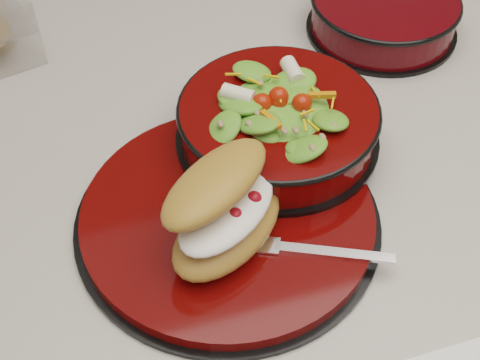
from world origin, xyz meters
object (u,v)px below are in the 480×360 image
object	(u,v)px
island_counter	(161,334)
dinner_plate	(229,217)
salad_bowl	(278,116)
fork	(313,250)
croissant	(225,209)
extra_bowl	(384,13)

from	to	relation	value
island_counter	dinner_plate	distance (m)	0.49
dinner_plate	salad_bowl	distance (m)	0.13
dinner_plate	fork	bearing A→B (deg)	-49.27
croissant	extra_bowl	distance (m)	0.44
croissant	fork	distance (m)	0.10
island_counter	fork	bearing A→B (deg)	-57.18
dinner_plate	salad_bowl	world-z (taller)	salad_bowl
fork	extra_bowl	size ratio (longest dim) A/B	0.68
croissant	extra_bowl	bearing A→B (deg)	6.43
croissant	extra_bowl	xyz separation A→B (m)	(0.32, 0.30, -0.03)
salad_bowl	fork	size ratio (longest dim) A/B	1.64
croissant	extra_bowl	world-z (taller)	croissant
extra_bowl	salad_bowl	bearing A→B (deg)	-140.55
island_counter	dinner_plate	size ratio (longest dim) A/B	3.83
fork	island_counter	bearing A→B (deg)	57.91
island_counter	extra_bowl	xyz separation A→B (m)	(0.38, 0.12, 0.48)
fork	extra_bowl	bearing A→B (deg)	-10.00
salad_bowl	croissant	bearing A→B (deg)	-129.69
croissant	fork	xyz separation A→B (m)	(0.08, -0.04, -0.04)
island_counter	extra_bowl	distance (m)	0.62
island_counter	salad_bowl	xyz separation A→B (m)	(0.16, -0.06, 0.50)
island_counter	extra_bowl	bearing A→B (deg)	17.19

